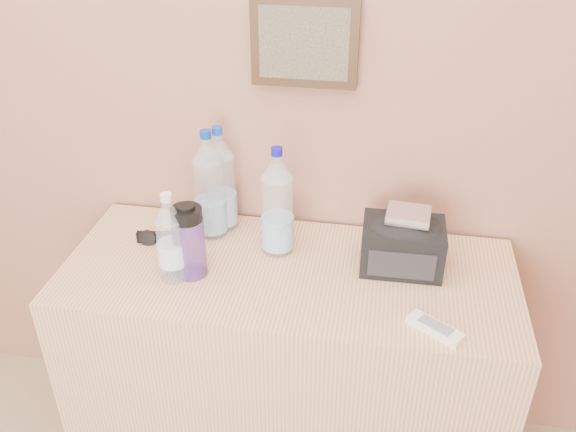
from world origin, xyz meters
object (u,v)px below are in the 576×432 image
object	(u,v)px
pet_large_a	(210,190)
nalgene_bottle	(189,241)
pet_small	(171,242)
toiletry_bag	(403,243)
ac_remote	(435,328)
pet_large_c	(277,207)
foil_packet	(408,215)
pet_large_b	(221,184)
sunglasses	(159,237)
dresser	(288,372)

from	to	relation	value
pet_large_a	nalgene_bottle	xyz separation A→B (m)	(0.00, -0.22, -0.04)
pet_small	nalgene_bottle	bearing A→B (deg)	33.59
nalgene_bottle	toiletry_bag	xyz separation A→B (m)	(0.59, 0.14, -0.03)
nalgene_bottle	ac_remote	bearing A→B (deg)	-11.22
pet_large_c	foil_packet	bearing A→B (deg)	-2.11
pet_small	toiletry_bag	bearing A→B (deg)	14.67
pet_large_b	toiletry_bag	distance (m)	0.58
nalgene_bottle	pet_small	bearing A→B (deg)	-146.41
pet_large_a	pet_large_b	distance (m)	0.05
pet_large_a	pet_small	bearing A→B (deg)	-99.40
sunglasses	foil_packet	xyz separation A→B (m)	(0.74, 0.01, 0.15)
nalgene_bottle	pet_large_c	bearing A→B (deg)	35.69
pet_small	sunglasses	size ratio (longest dim) A/B	1.96
toiletry_bag	nalgene_bottle	bearing A→B (deg)	-167.60
ac_remote	foil_packet	xyz separation A→B (m)	(-0.08, 0.28, 0.16)
nalgene_bottle	sunglasses	bearing A→B (deg)	137.36
pet_large_b	pet_small	xyz separation A→B (m)	(-0.06, -0.29, -0.03)
foil_packet	dresser	bearing A→B (deg)	-165.57
pet_large_c	toiletry_bag	world-z (taller)	pet_large_c
dresser	pet_small	xyz separation A→B (m)	(-0.31, -0.09, 0.53)
pet_large_b	nalgene_bottle	bearing A→B (deg)	-94.44
pet_large_b	nalgene_bottle	size ratio (longest dim) A/B	1.52
pet_large_c	dresser	bearing A→B (deg)	-63.81
pet_large_c	ac_remote	bearing A→B (deg)	-32.63
pet_large_a	pet_large_c	distance (m)	0.23
pet_large_b	pet_large_c	distance (m)	0.23
pet_large_b	pet_large_c	size ratio (longest dim) A/B	1.01
pet_large_a	foil_packet	distance (m)	0.60
pet_large_a	ac_remote	xyz separation A→B (m)	(0.68, -0.35, -0.14)
pet_large_c	pet_large_b	bearing A→B (deg)	151.76
toiletry_bag	dresser	bearing A→B (deg)	-167.23
pet_large_c	toiletry_bag	distance (m)	0.37
pet_large_a	toiletry_bag	size ratio (longest dim) A/B	1.51
toiletry_bag	pet_large_c	bearing A→B (deg)	175.96
ac_remote	foil_packet	size ratio (longest dim) A/B	1.22
pet_small	ac_remote	distance (m)	0.73
pet_large_b	pet_small	world-z (taller)	pet_large_b
pet_small	foil_packet	bearing A→B (deg)	15.11
dresser	pet_large_c	bearing A→B (deg)	116.19
pet_small	nalgene_bottle	distance (m)	0.05
sunglasses	ac_remote	size ratio (longest dim) A/B	0.94
nalgene_bottle	sunglasses	size ratio (longest dim) A/B	1.63
pet_large_b	toiletry_bag	world-z (taller)	pet_large_b
pet_large_a	foil_packet	xyz separation A→B (m)	(0.59, -0.07, 0.02)
sunglasses	ac_remote	bearing A→B (deg)	-25.21
sunglasses	pet_small	bearing A→B (deg)	-63.96
pet_large_a	nalgene_bottle	bearing A→B (deg)	-89.93
pet_large_a	toiletry_bag	distance (m)	0.60
dresser	toiletry_bag	world-z (taller)	toiletry_bag
pet_small	pet_large_b	bearing A→B (deg)	78.15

